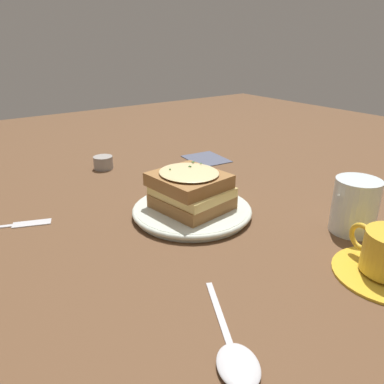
% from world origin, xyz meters
% --- Properties ---
extents(ground_plane, '(2.40, 2.40, 0.00)m').
position_xyz_m(ground_plane, '(0.00, 0.00, 0.00)').
color(ground_plane, brown).
extents(dinner_plate, '(0.23, 0.23, 0.02)m').
position_xyz_m(dinner_plate, '(-0.03, -0.03, 0.01)').
color(dinner_plate, silver).
rests_on(dinner_plate, ground_plane).
extents(sandwich, '(0.14, 0.14, 0.08)m').
position_xyz_m(sandwich, '(-0.03, -0.03, 0.05)').
color(sandwich, olive).
rests_on(sandwich, dinner_plate).
extents(water_glass, '(0.08, 0.08, 0.10)m').
position_xyz_m(water_glass, '(0.19, 0.16, 0.05)').
color(water_glass, silver).
rests_on(water_glass, ground_plane).
extents(fork, '(0.08, 0.17, 0.00)m').
position_xyz_m(fork, '(-0.18, -0.32, 0.00)').
color(fork, silver).
rests_on(fork, ground_plane).
extents(spoon, '(0.17, 0.10, 0.01)m').
position_xyz_m(spoon, '(0.28, -0.20, 0.00)').
color(spoon, silver).
rests_on(spoon, ground_plane).
extents(napkin, '(0.13, 0.11, 0.00)m').
position_xyz_m(napkin, '(-0.29, 0.21, 0.00)').
color(napkin, '#4C5166').
rests_on(napkin, ground_plane).
extents(condiment_pot, '(0.05, 0.05, 0.03)m').
position_xyz_m(condiment_pot, '(-0.38, -0.05, 0.02)').
color(condiment_pot, gray).
rests_on(condiment_pot, ground_plane).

